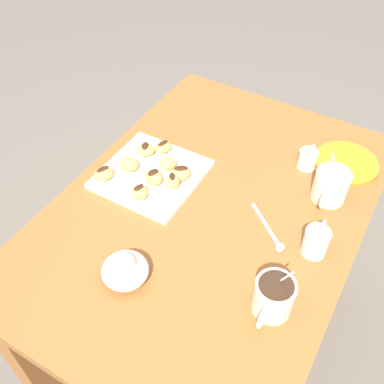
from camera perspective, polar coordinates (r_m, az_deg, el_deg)
The scene contains 26 objects.
ground_plane at distance 1.79m, azimuth 1.58°, elevation -17.74°, with size 8.00×8.00×0.00m, color #665B51.
dining_table at distance 1.28m, azimuth 2.11°, elevation -5.99°, with size 1.07×0.75×0.73m.
pastry_plate_square at distance 1.25m, azimuth -5.15°, elevation 2.22°, with size 0.26×0.26×0.02m, color silver.
coffee_mug_cream_left at distance 1.22m, azimuth 17.17°, elevation 0.84°, with size 0.13×0.09×0.13m.
coffee_mug_cream_right at distance 0.98m, azimuth 10.26°, elevation -12.91°, with size 0.13×0.09×0.14m.
cream_pitcher_white at distance 1.09m, azimuth 15.46°, elevation -5.94°, with size 0.10×0.06×0.07m.
ice_cream_bowl at distance 1.03m, azimuth -8.49°, elevation -9.63°, with size 0.11×0.11×0.08m.
chocolate_sauce_pitcher at distance 1.31m, azimuth 14.46°, elevation 4.20°, with size 0.09×0.05×0.06m.
saucer_orange_left at distance 1.36m, azimuth 18.95°, elevation 3.54°, with size 0.18×0.18×0.01m, color orange.
loose_spoon_near_saucer at distance 1.13m, azimuth 9.95°, elevation -5.10°, with size 0.11×0.13×0.01m.
beignet_0 at distance 1.17m, azimuth -6.70°, elevation -0.09°, with size 0.04×0.05×0.04m, color #DBA351.
chocolate_drizzle_0 at distance 1.16m, azimuth -6.78°, elevation 0.58°, with size 0.03×0.02×0.01m, color #381E11.
beignet_1 at distance 1.19m, azimuth -2.57°, elevation 1.20°, with size 0.04×0.04×0.04m, color #DBA351.
chocolate_drizzle_1 at distance 1.17m, azimuth -2.60°, elevation 1.93°, with size 0.03×0.01×0.01m, color #381E11.
beignet_2 at distance 1.30m, azimuth -3.69°, elevation 5.68°, with size 0.05×0.04×0.03m, color #DBA351.
chocolate_drizzle_2 at distance 1.29m, azimuth -3.72°, elevation 6.20°, with size 0.03×0.01×0.01m, color #381E11.
beignet_3 at distance 1.22m, azimuth -1.42°, elevation 2.43°, with size 0.05×0.05×0.03m, color #DBA351.
chocolate_drizzle_3 at distance 1.21m, azimuth -1.43°, elevation 3.04°, with size 0.04×0.02×0.01m, color #381E11.
beignet_4 at distance 1.21m, azimuth -4.91°, elevation 1.86°, with size 0.05×0.06×0.03m, color #DBA351.
chocolate_drizzle_4 at distance 1.20m, azimuth -4.97°, elevation 2.50°, with size 0.03×0.02×0.01m, color #381E11.
beignet_5 at distance 1.25m, azimuth -7.97°, elevation 3.57°, with size 0.06×0.05×0.04m, color #DBA351.
beignet_6 at distance 1.25m, azimuth -3.07°, elevation 3.69°, with size 0.04×0.05×0.03m, color #DBA351.
beignet_7 at distance 1.24m, azimuth -11.14°, elevation 2.23°, with size 0.05×0.04×0.04m, color #DBA351.
chocolate_drizzle_7 at distance 1.22m, azimuth -11.27°, elevation 2.88°, with size 0.04×0.01×0.01m, color #381E11.
beignet_8 at distance 1.30m, azimuth -5.91°, elevation 5.31°, with size 0.05×0.05×0.03m, color #DBA351.
chocolate_drizzle_8 at distance 1.29m, azimuth -5.97°, elevation 5.85°, with size 0.03×0.02×0.01m, color #381E11.
Camera 1 is at (0.70, 0.35, 1.60)m, focal length 42.13 mm.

